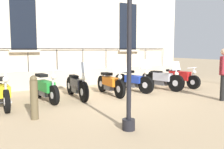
# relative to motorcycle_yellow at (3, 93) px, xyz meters

# --- Properties ---
(ground_plane) EXTENTS (60.00, 60.00, 0.00)m
(ground_plane) POSITION_rel_motorcycle_yellow_xyz_m (-0.24, 3.74, -0.43)
(ground_plane) COLOR tan
(building_facade) EXTENTS (0.82, 11.87, 7.95)m
(building_facade) POSITION_rel_motorcycle_yellow_xyz_m (-3.13, 3.74, 3.42)
(building_facade) COLOR beige
(building_facade) RESTS_ON ground_plane
(motorcycle_yellow) EXTENTS (2.11, 0.71, 1.14)m
(motorcycle_yellow) POSITION_rel_motorcycle_yellow_xyz_m (0.00, 0.00, 0.00)
(motorcycle_yellow) COLOR black
(motorcycle_yellow) RESTS_ON ground_plane
(motorcycle_green) EXTENTS (2.06, 0.67, 1.10)m
(motorcycle_green) POSITION_rel_motorcycle_yellow_xyz_m (-0.26, 1.33, -0.00)
(motorcycle_green) COLOR black
(motorcycle_green) RESTS_ON ground_plane
(motorcycle_black) EXTENTS (2.20, 0.53, 1.32)m
(motorcycle_black) POSITION_rel_motorcycle_yellow_xyz_m (-0.23, 2.43, 0.00)
(motorcycle_black) COLOR black
(motorcycle_black) RESTS_ON ground_plane
(motorcycle_orange) EXTENTS (2.15, 0.70, 1.28)m
(motorcycle_orange) POSITION_rel_motorcycle_yellow_xyz_m (-0.08, 3.75, 0.02)
(motorcycle_orange) COLOR black
(motorcycle_orange) RESTS_ON ground_plane
(motorcycle_blue) EXTENTS (1.98, 0.84, 1.35)m
(motorcycle_blue) POSITION_rel_motorcycle_yellow_xyz_m (-0.24, 4.92, 0.01)
(motorcycle_blue) COLOR black
(motorcycle_blue) RESTS_ON ground_plane
(motorcycle_silver) EXTENTS (2.13, 0.78, 1.25)m
(motorcycle_silver) POSITION_rel_motorcycle_yellow_xyz_m (-0.02, 6.27, 0.02)
(motorcycle_silver) COLOR black
(motorcycle_silver) RESTS_ON ground_plane
(motorcycle_red) EXTENTS (2.13, 0.73, 0.95)m
(motorcycle_red) POSITION_rel_motorcycle_yellow_xyz_m (-0.18, 7.44, -0.01)
(motorcycle_red) COLOR black
(motorcycle_red) RESTS_ON ground_plane
(lamppost) EXTENTS (0.36, 0.36, 3.79)m
(lamppost) POSITION_rel_motorcycle_yellow_xyz_m (3.51, 2.16, 1.90)
(lamppost) COLOR black
(lamppost) RESTS_ON ground_plane
(bollard) EXTENTS (0.19, 0.19, 1.11)m
(bollard) POSITION_rel_motorcycle_yellow_xyz_m (1.69, 0.56, 0.13)
(bollard) COLOR brown
(bollard) RESTS_ON ground_plane
(pedestrian_standing) EXTENTS (0.36, 0.48, 1.78)m
(pedestrian_standing) POSITION_rel_motorcycle_yellow_xyz_m (2.65, 6.60, 0.58)
(pedestrian_standing) COLOR black
(pedestrian_standing) RESTS_ON ground_plane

